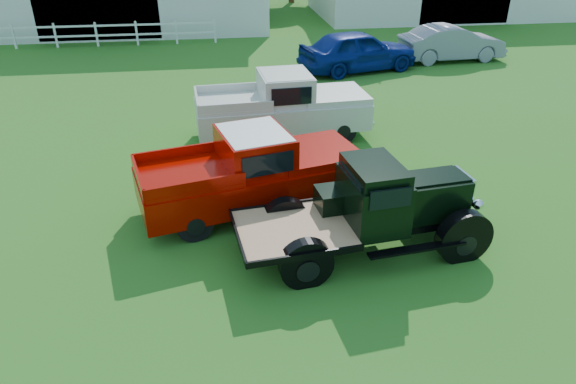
{
  "coord_description": "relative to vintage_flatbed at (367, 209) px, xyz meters",
  "views": [
    {
      "loc": [
        -1.1,
        -7.91,
        6.09
      ],
      "look_at": [
        0.2,
        1.2,
        1.05
      ],
      "focal_mm": 32.0,
      "sensor_mm": 36.0,
      "label": 1
    }
  ],
  "objects": [
    {
      "name": "fence_rail",
      "position": [
        -9.65,
        19.56,
        -0.37
      ],
      "size": [
        14.2,
        0.16,
        1.2
      ],
      "primitive_type": null,
      "color": "white",
      "rests_on": "ground"
    },
    {
      "name": "vintage_flatbed",
      "position": [
        0.0,
        0.0,
        0.0
      ],
      "size": [
        5.09,
        2.49,
        1.94
      ],
      "primitive_type": null,
      "rotation": [
        0.0,
        0.0,
        0.11
      ],
      "color": "black",
      "rests_on": "ground"
    },
    {
      "name": "ground",
      "position": [
        -1.65,
        -0.44,
        -0.97
      ],
      "size": [
        120.0,
        120.0,
        0.0
      ],
      "primitive_type": "plane",
      "color": "#2F6F1A"
    },
    {
      "name": "misc_car_blue",
      "position": [
        3.34,
        13.17,
        -0.1
      ],
      "size": [
        5.46,
        3.26,
        1.74
      ],
      "primitive_type": "imported",
      "rotation": [
        0.0,
        0.0,
        1.82
      ],
      "color": "navy",
      "rests_on": "ground"
    },
    {
      "name": "white_pickup",
      "position": [
        -0.87,
        6.21,
        0.0
      ],
      "size": [
        5.42,
        2.4,
        1.94
      ],
      "primitive_type": null,
      "rotation": [
        0.0,
        0.0,
        0.07
      ],
      "color": "beige",
      "rests_on": "ground"
    },
    {
      "name": "red_pickup",
      "position": [
        -2.11,
        2.04,
        -0.02
      ],
      "size": [
        5.54,
        3.19,
        1.9
      ],
      "primitive_type": null,
      "rotation": [
        0.0,
        0.0,
        0.24
      ],
      "color": "#9F0800",
      "rests_on": "ground"
    },
    {
      "name": "misc_car_grey",
      "position": [
        8.08,
        14.29,
        -0.18
      ],
      "size": [
        4.89,
        2.0,
        1.58
      ],
      "primitive_type": "imported",
      "rotation": [
        0.0,
        0.0,
        1.64
      ],
      "color": "gray",
      "rests_on": "ground"
    }
  ]
}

